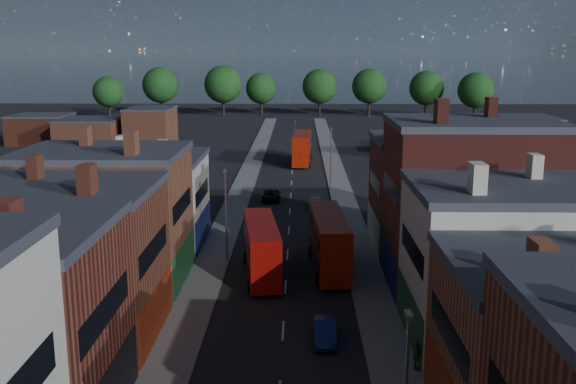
{
  "coord_description": "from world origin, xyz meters",
  "views": [
    {
      "loc": [
        0.99,
        -22.86,
        17.85
      ],
      "look_at": [
        0.0,
        35.26,
        5.04
      ],
      "focal_mm": 40.0,
      "sensor_mm": 36.0,
      "label": 1
    }
  ],
  "objects_px": {
    "car_1": "(325,331)",
    "car_2": "(271,196)",
    "ped_3": "(416,355)",
    "bus_1": "(329,241)",
    "car_3": "(316,203)",
    "bus_0": "(262,248)",
    "bus_2": "(302,148)"
  },
  "relations": [
    {
      "from": "car_1",
      "to": "ped_3",
      "type": "distance_m",
      "value": 6.32
    },
    {
      "from": "bus_1",
      "to": "ped_3",
      "type": "distance_m",
      "value": 17.83
    },
    {
      "from": "bus_0",
      "to": "bus_2",
      "type": "xyz_separation_m",
      "value": [
        3.48,
        52.85,
        0.28
      ]
    },
    {
      "from": "bus_0",
      "to": "car_1",
      "type": "bearing_deg",
      "value": -75.93
    },
    {
      "from": "car_1",
      "to": "ped_3",
      "type": "relative_size",
      "value": 2.23
    },
    {
      "from": "ped_3",
      "to": "bus_1",
      "type": "bearing_deg",
      "value": 26.5
    },
    {
      "from": "car_1",
      "to": "car_2",
      "type": "distance_m",
      "value": 38.92
    },
    {
      "from": "bus_2",
      "to": "car_3",
      "type": "height_order",
      "value": "bus_2"
    },
    {
      "from": "car_2",
      "to": "ped_3",
      "type": "relative_size",
      "value": 2.6
    },
    {
      "from": "car_2",
      "to": "ped_3",
      "type": "height_order",
      "value": "ped_3"
    },
    {
      "from": "bus_0",
      "to": "bus_1",
      "type": "distance_m",
      "value": 5.7
    },
    {
      "from": "bus_2",
      "to": "car_2",
      "type": "height_order",
      "value": "bus_2"
    },
    {
      "from": "bus_0",
      "to": "car_1",
      "type": "xyz_separation_m",
      "value": [
        4.66,
        -11.86,
        -1.74
      ]
    },
    {
      "from": "bus_0",
      "to": "car_2",
      "type": "relative_size",
      "value": 2.26
    },
    {
      "from": "bus_0",
      "to": "bus_1",
      "type": "xyz_separation_m",
      "value": [
        5.48,
        1.57,
        0.14
      ]
    },
    {
      "from": "car_1",
      "to": "car_2",
      "type": "relative_size",
      "value": 0.86
    },
    {
      "from": "bus_0",
      "to": "car_2",
      "type": "distance_m",
      "value": 26.79
    },
    {
      "from": "car_3",
      "to": "car_1",
      "type": "bearing_deg",
      "value": -95.74
    },
    {
      "from": "bus_2",
      "to": "ped_3",
      "type": "relative_size",
      "value": 6.49
    },
    {
      "from": "bus_1",
      "to": "bus_2",
      "type": "height_order",
      "value": "bus_2"
    },
    {
      "from": "bus_2",
      "to": "car_2",
      "type": "xyz_separation_m",
      "value": [
        -3.88,
        -26.12,
        -2.03
      ]
    },
    {
      "from": "car_3",
      "to": "bus_2",
      "type": "bearing_deg",
      "value": 87.64
    },
    {
      "from": "bus_0",
      "to": "car_3",
      "type": "distance_m",
      "value": 23.72
    },
    {
      "from": "bus_1",
      "to": "car_3",
      "type": "height_order",
      "value": "bus_1"
    },
    {
      "from": "ped_3",
      "to": "car_1",
      "type": "bearing_deg",
      "value": 65.41
    },
    {
      "from": "car_1",
      "to": "car_2",
      "type": "bearing_deg",
      "value": 98.75
    },
    {
      "from": "bus_0",
      "to": "bus_2",
      "type": "distance_m",
      "value": 52.96
    },
    {
      "from": "car_2",
      "to": "car_3",
      "type": "bearing_deg",
      "value": -33.2
    },
    {
      "from": "bus_1",
      "to": "car_1",
      "type": "xyz_separation_m",
      "value": [
        -0.81,
        -13.43,
        -1.88
      ]
    },
    {
      "from": "car_1",
      "to": "car_3",
      "type": "height_order",
      "value": "car_1"
    },
    {
      "from": "bus_1",
      "to": "bus_2",
      "type": "xyz_separation_m",
      "value": [
        -2.0,
        51.27,
        0.14
      ]
    },
    {
      "from": "ped_3",
      "to": "bus_0",
      "type": "bearing_deg",
      "value": 44.49
    }
  ]
}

